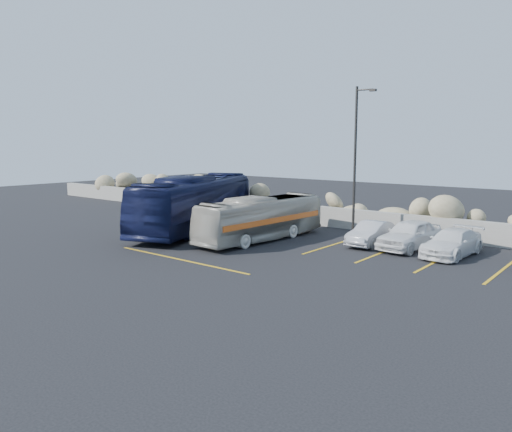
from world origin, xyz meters
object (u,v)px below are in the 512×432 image
Objects in this scene: tour_coach at (195,203)px; car_b at (371,233)px; lamppost at (356,158)px; car_a at (410,234)px; car_c at (452,243)px; vintage_bus at (261,218)px.

tour_coach is 3.22× the size of car_b.
lamppost is 4.14m from car_b.
car_a is 2.10m from car_c.
tour_coach is 12.28m from car_a.
vintage_bus reaches higher than car_b.
tour_coach reaches higher than vintage_bus.
car_b is at bearing 28.92° from vintage_bus.
car_a is at bearing -12.52° from lamppost.
car_a is (11.93, 2.79, -0.89)m from tour_coach.
car_b is (5.12, 2.51, -0.57)m from vintage_bus.
car_b is (10.06, 2.52, -1.01)m from tour_coach.
vintage_bus is 9.45m from car_c.
tour_coach is 14.29m from car_c.
lamppost is at bearing 173.47° from car_a.
lamppost is 0.96× the size of vintage_bus.
car_c is (9.07, 2.58, -0.56)m from vintage_bus.
lamppost reaches higher than car_c.
vintage_bus is at bearing -159.95° from car_c.
tour_coach is (-8.53, -3.55, -2.69)m from lamppost.
lamppost is 6.68m from car_c.
vintage_bus is at bearing -154.43° from car_b.
vintage_bus is 0.72× the size of tour_coach.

